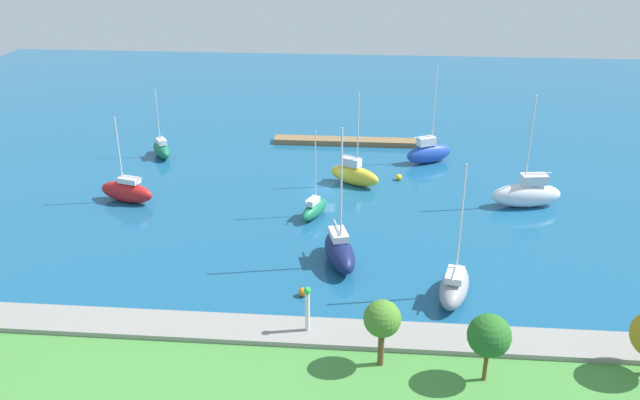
{
  "coord_description": "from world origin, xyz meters",
  "views": [
    {
      "loc": [
        -5.43,
        71.59,
        30.3
      ],
      "look_at": [
        0.0,
        6.78,
        1.5
      ],
      "focal_mm": 36.68,
      "sensor_mm": 36.0,
      "label": 1
    }
  ],
  "objects_px": {
    "sailboat_navy_lone_south": "(340,251)",
    "sailboat_gray_outer_mooring": "(454,286)",
    "sailboat_green_mid_basin": "(162,149)",
    "sailboat_blue_center_basin": "(429,152)",
    "sailboat_white_far_north": "(527,194)",
    "mooring_buoy_orange": "(303,292)",
    "pier_dock": "(355,142)",
    "sailboat_green_near_pier": "(314,208)",
    "sailboat_yellow_off_beacon": "(354,174)",
    "park_tree_midwest": "(382,319)",
    "mooring_buoy_yellow": "(399,177)",
    "harbor_beacon": "(307,306)",
    "sailboat_red_lone_north": "(127,191)",
    "park_tree_mideast": "(489,336)"
  },
  "relations": [
    {
      "from": "sailboat_navy_lone_south",
      "to": "sailboat_gray_outer_mooring",
      "type": "bearing_deg",
      "value": 47.84
    },
    {
      "from": "sailboat_red_lone_north",
      "to": "pier_dock",
      "type": "bearing_deg",
      "value": -122.41
    },
    {
      "from": "sailboat_navy_lone_south",
      "to": "park_tree_midwest",
      "type": "bearing_deg",
      "value": -1.77
    },
    {
      "from": "pier_dock",
      "to": "mooring_buoy_yellow",
      "type": "relative_size",
      "value": 29.87
    },
    {
      "from": "pier_dock",
      "to": "sailboat_red_lone_north",
      "type": "xyz_separation_m",
      "value": [
        25.03,
        22.34,
        0.95
      ]
    },
    {
      "from": "sailboat_gray_outer_mooring",
      "to": "mooring_buoy_yellow",
      "type": "distance_m",
      "value": 26.93
    },
    {
      "from": "harbor_beacon",
      "to": "sailboat_red_lone_north",
      "type": "relative_size",
      "value": 0.38
    },
    {
      "from": "sailboat_navy_lone_south",
      "to": "mooring_buoy_yellow",
      "type": "xyz_separation_m",
      "value": [
        -6.09,
        -21.53,
        -1.01
      ]
    },
    {
      "from": "pier_dock",
      "to": "sailboat_blue_center_basin",
      "type": "relative_size",
      "value": 1.79
    },
    {
      "from": "harbor_beacon",
      "to": "sailboat_red_lone_north",
      "type": "distance_m",
      "value": 34.15
    },
    {
      "from": "park_tree_midwest",
      "to": "harbor_beacon",
      "type": "bearing_deg",
      "value": -29.65
    },
    {
      "from": "sailboat_yellow_off_beacon",
      "to": "sailboat_white_far_north",
      "type": "height_order",
      "value": "sailboat_white_far_north"
    },
    {
      "from": "harbor_beacon",
      "to": "sailboat_green_near_pier",
      "type": "height_order",
      "value": "sailboat_green_near_pier"
    },
    {
      "from": "harbor_beacon",
      "to": "sailboat_green_mid_basin",
      "type": "xyz_separation_m",
      "value": [
        23.75,
        -39.86,
        -2.43
      ]
    },
    {
      "from": "pier_dock",
      "to": "park_tree_mideast",
      "type": "bearing_deg",
      "value": 101.65
    },
    {
      "from": "pier_dock",
      "to": "mooring_buoy_orange",
      "type": "bearing_deg",
      "value": 85.77
    },
    {
      "from": "pier_dock",
      "to": "sailboat_green_mid_basin",
      "type": "distance_m",
      "value": 26.74
    },
    {
      "from": "pier_dock",
      "to": "park_tree_midwest",
      "type": "height_order",
      "value": "park_tree_midwest"
    },
    {
      "from": "sailboat_green_near_pier",
      "to": "sailboat_gray_outer_mooring",
      "type": "bearing_deg",
      "value": -117.55
    },
    {
      "from": "sailboat_white_far_north",
      "to": "sailboat_red_lone_north",
      "type": "bearing_deg",
      "value": -5.96
    },
    {
      "from": "sailboat_red_lone_north",
      "to": "sailboat_blue_center_basin",
      "type": "xyz_separation_m",
      "value": [
        -34.93,
        -15.64,
        0.12
      ]
    },
    {
      "from": "pier_dock",
      "to": "sailboat_blue_center_basin",
      "type": "xyz_separation_m",
      "value": [
        -9.9,
        6.7,
        1.07
      ]
    },
    {
      "from": "harbor_beacon",
      "to": "park_tree_midwest",
      "type": "xyz_separation_m",
      "value": [
        -5.47,
        3.11,
        1.2
      ]
    },
    {
      "from": "pier_dock",
      "to": "harbor_beacon",
      "type": "bearing_deg",
      "value": 87.71
    },
    {
      "from": "sailboat_white_far_north",
      "to": "mooring_buoy_orange",
      "type": "height_order",
      "value": "sailboat_white_far_north"
    },
    {
      "from": "sailboat_red_lone_north",
      "to": "mooring_buoy_yellow",
      "type": "bearing_deg",
      "value": -147.65
    },
    {
      "from": "sailboat_green_near_pier",
      "to": "mooring_buoy_orange",
      "type": "distance_m",
      "value": 16.03
    },
    {
      "from": "park_tree_midwest",
      "to": "sailboat_green_near_pier",
      "type": "distance_m",
      "value": 27.18
    },
    {
      "from": "sailboat_green_mid_basin",
      "to": "sailboat_green_near_pier",
      "type": "height_order",
      "value": "sailboat_green_near_pier"
    },
    {
      "from": "pier_dock",
      "to": "sailboat_green_near_pier",
      "type": "relative_size",
      "value": 2.37
    },
    {
      "from": "park_tree_midwest",
      "to": "sailboat_blue_center_basin",
      "type": "xyz_separation_m",
      "value": [
        -6.33,
        -43.78,
        -3.3
      ]
    },
    {
      "from": "park_tree_mideast",
      "to": "mooring_buoy_orange",
      "type": "xyz_separation_m",
      "value": [
        13.63,
        -11.04,
        -4.18
      ]
    },
    {
      "from": "pier_dock",
      "to": "sailboat_gray_outer_mooring",
      "type": "bearing_deg",
      "value": 103.89
    },
    {
      "from": "sailboat_blue_center_basin",
      "to": "sailboat_green_near_pier",
      "type": "relative_size",
      "value": 1.33
    },
    {
      "from": "mooring_buoy_orange",
      "to": "sailboat_white_far_north",
      "type": "bearing_deg",
      "value": -137.82
    },
    {
      "from": "sailboat_gray_outer_mooring",
      "to": "sailboat_navy_lone_south",
      "type": "bearing_deg",
      "value": 76.69
    },
    {
      "from": "sailboat_green_near_pier",
      "to": "mooring_buoy_yellow",
      "type": "xyz_separation_m",
      "value": [
        -9.38,
        -11.33,
        -0.58
      ]
    },
    {
      "from": "sailboat_white_far_north",
      "to": "sailboat_navy_lone_south",
      "type": "bearing_deg",
      "value": 27.43
    },
    {
      "from": "sailboat_green_mid_basin",
      "to": "sailboat_blue_center_basin",
      "type": "bearing_deg",
      "value": -120.36
    },
    {
      "from": "park_tree_mideast",
      "to": "sailboat_yellow_off_beacon",
      "type": "relative_size",
      "value": 0.45
    },
    {
      "from": "harbor_beacon",
      "to": "sailboat_green_mid_basin",
      "type": "bearing_deg",
      "value": -59.21
    },
    {
      "from": "sailboat_blue_center_basin",
      "to": "sailboat_yellow_off_beacon",
      "type": "xyz_separation_m",
      "value": [
        9.43,
        8.35,
        -0.09
      ]
    },
    {
      "from": "sailboat_navy_lone_south",
      "to": "sailboat_green_near_pier",
      "type": "relative_size",
      "value": 1.4
    },
    {
      "from": "sailboat_white_far_north",
      "to": "mooring_buoy_orange",
      "type": "xyz_separation_m",
      "value": [
        22.83,
        20.69,
        -1.15
      ]
    },
    {
      "from": "sailboat_gray_outer_mooring",
      "to": "mooring_buoy_yellow",
      "type": "bearing_deg",
      "value": 22.06
    },
    {
      "from": "pier_dock",
      "to": "sailboat_white_far_north",
      "type": "distance_m",
      "value": 28.07
    },
    {
      "from": "sailboat_navy_lone_south",
      "to": "sailboat_gray_outer_mooring",
      "type": "xyz_separation_m",
      "value": [
        -10.04,
        5.1,
        -0.14
      ]
    },
    {
      "from": "harbor_beacon",
      "to": "sailboat_yellow_off_beacon",
      "type": "xyz_separation_m",
      "value": [
        -2.37,
        -32.31,
        -2.18
      ]
    },
    {
      "from": "sailboat_yellow_off_beacon",
      "to": "sailboat_gray_outer_mooring",
      "type": "distance_m",
      "value": 26.46
    },
    {
      "from": "sailboat_navy_lone_south",
      "to": "sailboat_white_far_north",
      "type": "height_order",
      "value": "sailboat_navy_lone_south"
    }
  ]
}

